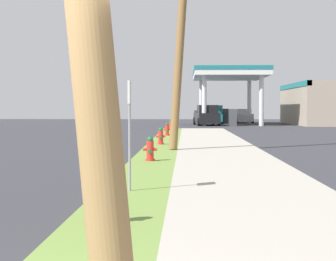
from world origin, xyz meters
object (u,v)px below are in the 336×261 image
(utility_pole_midground, at_px, (182,15))
(truck_black_on_apron, at_px, (206,116))
(truck_teal_at_forecourt, at_px, (214,115))
(street_sign_post, at_px, (130,112))
(fire_hydrant_fourth, at_px, (167,130))
(fire_hydrant_fifth, at_px, (171,125))
(fire_hydrant_third, at_px, (161,137))
(car_silver_by_near_pump, at_px, (243,116))
(fire_hydrant_second, at_px, (150,150))
(fire_hydrant_nearest, at_px, (106,200))

(utility_pole_midground, relative_size, truck_black_on_apron, 1.83)
(utility_pole_midground, xyz_separation_m, truck_teal_at_forecourt, (3.27, 39.89, -4.37))
(utility_pole_midground, bearing_deg, street_sign_post, -94.80)
(fire_hydrant_fourth, bearing_deg, fire_hydrant_fifth, 90.32)
(fire_hydrant_third, height_order, utility_pole_midground, utility_pole_midground)
(fire_hydrant_third, bearing_deg, fire_hydrant_fourth, 89.83)
(utility_pole_midground, distance_m, car_silver_by_near_pump, 43.53)
(fire_hydrant_second, xyz_separation_m, fire_hydrant_fifth, (-0.05, 24.51, 0.00))
(fire_hydrant_nearest, relative_size, truck_teal_at_forecourt, 0.13)
(fire_hydrant_nearest, height_order, fire_hydrant_second, same)
(fire_hydrant_nearest, xyz_separation_m, fire_hydrant_fifth, (-0.01, 33.62, 0.00))
(fire_hydrant_second, distance_m, fire_hydrant_third, 7.58)
(street_sign_post, bearing_deg, car_silver_by_near_pump, 81.88)
(truck_teal_at_forecourt, xyz_separation_m, truck_black_on_apron, (-1.09, -7.15, 0.00))
(utility_pole_midground, height_order, truck_teal_at_forecourt, utility_pole_midground)
(fire_hydrant_third, distance_m, car_silver_by_near_pump, 40.83)
(fire_hydrant_fifth, height_order, street_sign_post, street_sign_post)
(fire_hydrant_fifth, xyz_separation_m, truck_teal_at_forecourt, (4.23, 20.30, 0.47))
(street_sign_post, distance_m, car_silver_by_near_pump, 54.32)
(fire_hydrant_nearest, relative_size, utility_pole_midground, 0.07)
(fire_hydrant_fifth, bearing_deg, car_silver_by_near_pump, 71.59)
(car_silver_by_near_pump, xyz_separation_m, truck_teal_at_forecourt, (-3.48, -2.87, 0.19))
(fire_hydrant_second, relative_size, fire_hydrant_fourth, 1.00)
(utility_pole_midground, xyz_separation_m, street_sign_post, (-0.92, -11.01, -3.65))
(utility_pole_midground, xyz_separation_m, car_silver_by_near_pump, (6.74, 42.76, -4.57))
(fire_hydrant_second, height_order, fire_hydrant_third, same)
(utility_pole_midground, bearing_deg, car_silver_by_near_pump, 81.04)
(fire_hydrant_third, distance_m, fire_hydrant_fourth, 7.75)
(street_sign_post, bearing_deg, fire_hydrant_fifth, 90.08)
(fire_hydrant_fourth, xyz_separation_m, street_sign_post, (-0.01, -21.41, 1.19))
(fire_hydrant_third, bearing_deg, truck_black_on_apron, 84.10)
(fire_hydrant_nearest, xyz_separation_m, street_sign_post, (0.03, 3.02, 1.19))
(utility_pole_midground, distance_m, street_sign_post, 11.63)
(fire_hydrant_third, height_order, fire_hydrant_fifth, same)
(truck_black_on_apron, bearing_deg, fire_hydrant_nearest, -93.82)
(fire_hydrant_nearest, distance_m, fire_hydrant_second, 9.11)
(street_sign_post, xyz_separation_m, car_silver_by_near_pump, (7.67, 53.77, -0.91))
(car_silver_by_near_pump, distance_m, truck_teal_at_forecourt, 4.51)
(fire_hydrant_nearest, xyz_separation_m, utility_pole_midground, (0.95, 14.03, 4.84))
(truck_teal_at_forecourt, bearing_deg, fire_hydrant_second, -95.34)
(fire_hydrant_nearest, bearing_deg, car_silver_by_near_pump, 82.28)
(fire_hydrant_third, height_order, fire_hydrant_fourth, same)
(fire_hydrant_nearest, distance_m, fire_hydrant_third, 16.69)
(fire_hydrant_nearest, relative_size, fire_hydrant_fourth, 1.00)
(fire_hydrant_fourth, xyz_separation_m, truck_teal_at_forecourt, (4.18, 29.49, 0.47))
(fire_hydrant_nearest, relative_size, truck_black_on_apron, 0.13)
(truck_black_on_apron, bearing_deg, street_sign_post, -94.05)
(utility_pole_midground, xyz_separation_m, truck_black_on_apron, (2.17, 32.74, -4.37))
(fire_hydrant_third, xyz_separation_m, truck_teal_at_forecourt, (4.20, 37.23, 0.47))
(utility_pole_midground, height_order, street_sign_post, utility_pole_midground)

